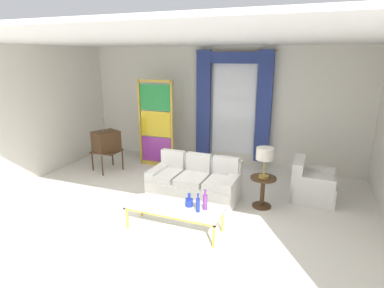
% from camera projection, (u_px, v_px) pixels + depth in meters
% --- Properties ---
extents(ground_plane, '(16.00, 16.00, 0.00)m').
position_uv_depth(ground_plane, '(172.00, 210.00, 5.92)').
color(ground_plane, white).
extents(wall_rear, '(8.00, 0.12, 3.00)m').
position_uv_depth(wall_rear, '(220.00, 106.00, 8.26)').
color(wall_rear, white).
rests_on(wall_rear, ground).
extents(wall_left, '(0.12, 7.00, 3.00)m').
position_uv_depth(wall_left, '(37.00, 113.00, 7.33)').
color(wall_left, white).
rests_on(wall_left, ground).
extents(ceiling_slab, '(8.00, 7.60, 0.04)m').
position_uv_depth(ceiling_slab, '(187.00, 41.00, 5.82)').
color(ceiling_slab, white).
extents(curtained_window, '(2.00, 0.17, 2.70)m').
position_uv_depth(curtained_window, '(233.00, 98.00, 7.91)').
color(curtained_window, white).
rests_on(curtained_window, ground).
extents(couch_white_long, '(1.78, 0.96, 0.86)m').
position_uv_depth(couch_white_long, '(196.00, 182.00, 6.43)').
color(couch_white_long, white).
rests_on(couch_white_long, ground).
extents(coffee_table, '(1.57, 0.56, 0.41)m').
position_uv_depth(coffee_table, '(174.00, 209.00, 5.15)').
color(coffee_table, silver).
rests_on(coffee_table, ground).
extents(bottle_blue_decanter, '(0.06, 0.06, 0.32)m').
position_uv_depth(bottle_blue_decanter, '(198.00, 204.00, 4.97)').
color(bottle_blue_decanter, navy).
rests_on(bottle_blue_decanter, coffee_table).
extents(bottle_crystal_tall, '(0.07, 0.07, 0.35)m').
position_uv_depth(bottle_crystal_tall, '(205.00, 201.00, 5.05)').
color(bottle_crystal_tall, '#753384').
rests_on(bottle_crystal_tall, coffee_table).
extents(bottle_amber_squat, '(0.13, 0.13, 0.23)m').
position_uv_depth(bottle_amber_squat, '(189.00, 202.00, 5.18)').
color(bottle_amber_squat, navy).
rests_on(bottle_amber_squat, coffee_table).
extents(vintage_tv, '(0.70, 0.74, 1.35)m').
position_uv_depth(vintage_tv, '(106.00, 142.00, 7.79)').
color(vintage_tv, '#472D19').
rests_on(vintage_tv, ground).
extents(armchair_white, '(0.83, 0.83, 0.80)m').
position_uv_depth(armchair_white, '(310.00, 185.00, 6.34)').
color(armchair_white, white).
rests_on(armchair_white, ground).
extents(stained_glass_divider, '(0.95, 0.05, 2.20)m').
position_uv_depth(stained_glass_divider, '(156.00, 126.00, 8.04)').
color(stained_glass_divider, gold).
rests_on(stained_glass_divider, ground).
extents(peacock_figurine, '(0.44, 0.60, 0.50)m').
position_uv_depth(peacock_figurine, '(168.00, 165.00, 7.71)').
color(peacock_figurine, beige).
rests_on(peacock_figurine, ground).
extents(round_side_table, '(0.48, 0.48, 0.59)m').
position_uv_depth(round_side_table, '(263.00, 189.00, 5.97)').
color(round_side_table, '#472D19').
rests_on(round_side_table, ground).
extents(table_lamp_brass, '(0.32, 0.32, 0.57)m').
position_uv_depth(table_lamp_brass, '(265.00, 155.00, 5.79)').
color(table_lamp_brass, '#B29338').
rests_on(table_lamp_brass, round_side_table).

